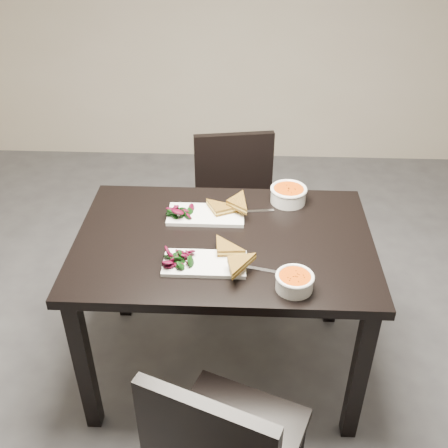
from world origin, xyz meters
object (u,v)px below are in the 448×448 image
at_px(table, 224,258).
at_px(plate_far, 206,215).
at_px(plate_near, 205,263).
at_px(soup_bowl_far, 288,194).
at_px(chair_far, 236,206).
at_px(soup_bowl_near, 295,281).

xyz_separation_m(table, plate_far, (-0.08, 0.16, 0.11)).
relative_size(table, plate_far, 3.69).
distance_m(plate_near, soup_bowl_far, 0.58).
height_order(table, chair_far, chair_far).
xyz_separation_m(plate_near, plate_far, (-0.02, 0.33, 0.00)).
bearing_deg(table, chair_far, 86.94).
distance_m(table, soup_bowl_near, 0.42).
bearing_deg(plate_far, table, -61.76).
height_order(table, soup_bowl_far, soup_bowl_far).
bearing_deg(plate_far, soup_bowl_far, 20.95).
xyz_separation_m(soup_bowl_near, soup_bowl_far, (0.01, 0.59, 0.01)).
distance_m(table, chair_far, 0.69).
xyz_separation_m(table, soup_bowl_far, (0.27, 0.29, 0.14)).
distance_m(table, soup_bowl_far, 0.42).
height_order(table, plate_far, plate_far).
relative_size(plate_near, soup_bowl_far, 1.92).
bearing_deg(soup_bowl_near, plate_far, 127.54).
bearing_deg(soup_bowl_far, chair_far, 122.10).
bearing_deg(chair_far, table, -102.38).
distance_m(table, plate_far, 0.21).
distance_m(plate_near, plate_far, 0.33).
bearing_deg(table, soup_bowl_far, 47.12).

